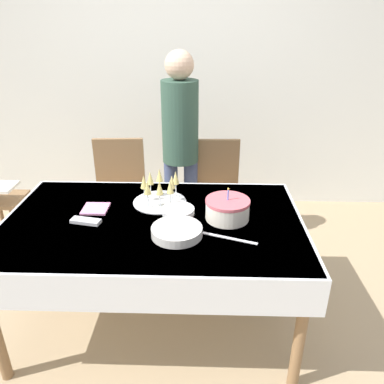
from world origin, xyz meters
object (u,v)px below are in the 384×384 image
at_px(champagne_tray, 160,189).
at_px(dining_chair_far_left, 120,194).
at_px(plate_stack_main, 177,231).
at_px(plate_stack_dessert, 178,211).
at_px(person_standing, 180,138).
at_px(dining_chair_far_right, 214,195).
at_px(high_chair, 3,208).
at_px(birthday_cake, 227,209).

bearing_deg(champagne_tray, dining_chair_far_left, 123.04).
distance_m(plate_stack_main, plate_stack_dessert, 0.24).
height_order(plate_stack_dessert, person_standing, person_standing).
distance_m(dining_chair_far_right, champagne_tray, 0.79).
bearing_deg(plate_stack_dessert, dining_chair_far_left, 124.32).
relative_size(dining_chair_far_right, high_chair, 1.33).
relative_size(birthday_cake, person_standing, 0.16).
bearing_deg(champagne_tray, high_chair, 162.37).
bearing_deg(birthday_cake, plate_stack_main, -145.22).
xyz_separation_m(dining_chair_far_right, plate_stack_main, (-0.23, -1.02, 0.27)).
relative_size(plate_stack_main, plate_stack_dessert, 1.42).
xyz_separation_m(birthday_cake, plate_stack_main, (-0.28, -0.19, -0.04)).
bearing_deg(plate_stack_main, high_chair, 150.32).
bearing_deg(person_standing, high_chair, -167.83).
distance_m(dining_chair_far_left, person_standing, 0.67).
bearing_deg(plate_stack_dessert, high_chair, 158.29).
relative_size(champagne_tray, plate_stack_dessert, 1.73).
relative_size(champagne_tray, person_standing, 0.21).
height_order(plate_stack_main, person_standing, person_standing).
height_order(dining_chair_far_left, birthday_cake, birthday_cake).
height_order(dining_chair_far_right, person_standing, person_standing).
xyz_separation_m(plate_stack_dessert, person_standing, (-0.04, 0.84, 0.19)).
height_order(champagne_tray, plate_stack_main, champagne_tray).
bearing_deg(dining_chair_far_right, plate_stack_dessert, -106.95).
bearing_deg(plate_stack_dessert, birthday_cake, -9.94).
height_order(dining_chair_far_left, high_chair, dining_chair_far_left).
relative_size(dining_chair_far_right, birthday_cake, 3.72).
bearing_deg(person_standing, dining_chair_far_right, -14.01).
bearing_deg(dining_chair_far_right, dining_chair_far_left, -179.99).
distance_m(person_standing, high_chair, 1.46).
distance_m(birthday_cake, champagne_tray, 0.46).
relative_size(dining_chair_far_left, champagne_tray, 2.84).
bearing_deg(plate_stack_main, dining_chair_far_left, 117.84).
bearing_deg(high_chair, plate_stack_main, -29.68).
xyz_separation_m(birthday_cake, plate_stack_dessert, (-0.29, 0.05, -0.04)).
xyz_separation_m(dining_chair_far_right, high_chair, (-1.62, -0.22, -0.03)).
xyz_separation_m(dining_chair_far_left, birthday_cake, (0.81, -0.82, 0.30)).
distance_m(champagne_tray, plate_stack_main, 0.42).
bearing_deg(champagne_tray, dining_chair_far_right, 60.10).
xyz_separation_m(dining_chair_far_left, dining_chair_far_right, (0.76, 0.00, 0.00)).
distance_m(dining_chair_far_right, birthday_cake, 0.88).
distance_m(champagne_tray, person_standing, 0.71).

